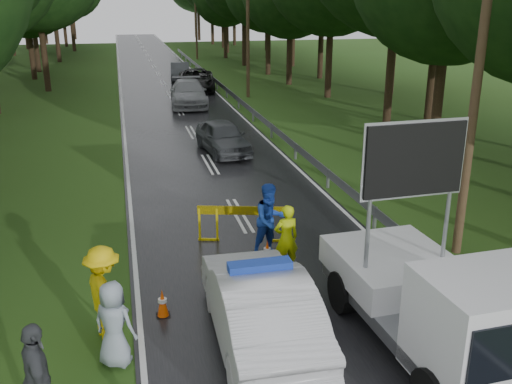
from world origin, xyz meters
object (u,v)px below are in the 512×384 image
object	(u,v)px
officer	(286,238)
queue_car_fourth	(180,71)
police_sedan	(260,307)
work_truck	(441,303)
queue_car_third	(196,80)
barrier	(243,215)
civilian	(270,220)
queue_car_second	(189,93)
queue_car_first	(223,137)

from	to	relation	value
officer	queue_car_fourth	xyz separation A→B (m)	(1.19, 35.62, -0.17)
queue_car_fourth	police_sedan	bearing A→B (deg)	-88.18
work_truck	queue_car_third	distance (m)	33.80
barrier	civilian	world-z (taller)	civilian
work_truck	queue_car_third	size ratio (longest dim) A/B	0.98
police_sedan	barrier	size ratio (longest dim) A/B	2.00
work_truck	queue_car_second	size ratio (longest dim) A/B	1.00
queue_car_second	queue_car_third	bearing A→B (deg)	81.83
work_truck	queue_car_second	xyz separation A→B (m)	(-1.36, 27.80, -0.37)
civilian	queue_car_third	bearing A→B (deg)	69.45
work_truck	queue_car_fourth	distance (m)	39.81
police_sedan	officer	xyz separation A→B (m)	(1.41, 2.97, 0.06)
civilian	police_sedan	bearing A→B (deg)	-124.29
work_truck	civilian	world-z (taller)	work_truck
queue_car_second	queue_car_third	distance (m)	6.14
civilian	queue_car_fourth	bearing A→B (deg)	70.99
civilian	queue_car_third	size ratio (longest dim) A/B	0.36
barrier	queue_car_first	size ratio (longest dim) A/B	0.60
officer	barrier	bearing A→B (deg)	-78.15
civilian	queue_car_fourth	size ratio (longest dim) A/B	0.46
barrier	queue_car_fourth	xyz separation A→B (m)	(1.85, 33.62, -0.10)
queue_car_first	queue_car_fourth	size ratio (longest dim) A/B	0.96
civilian	queue_car_third	xyz separation A→B (m)	(1.88, 28.62, -0.22)
queue_car_first	police_sedan	bearing A→B (deg)	-104.64
queue_car_first	queue_car_second	size ratio (longest dim) A/B	0.76
police_sedan	work_truck	size ratio (longest dim) A/B	0.91
barrier	queue_car_fourth	world-z (taller)	queue_car_fourth
police_sedan	barrier	bearing A→B (deg)	-97.30
barrier	civilian	size ratio (longest dim) A/B	1.25
barrier	queue_car_first	bearing A→B (deg)	98.83
civilian	queue_car_second	size ratio (longest dim) A/B	0.36
queue_car_second	queue_car_third	world-z (taller)	queue_car_second
barrier	queue_car_second	size ratio (longest dim) A/B	0.46
officer	queue_car_third	distance (m)	29.67
barrier	queue_car_second	world-z (taller)	queue_car_second
work_truck	barrier	bearing A→B (deg)	109.17
work_truck	officer	xyz separation A→B (m)	(-1.80, 4.18, -0.28)
work_truck	officer	world-z (taller)	work_truck
police_sedan	queue_car_second	size ratio (longest dim) A/B	0.91
queue_car_first	barrier	bearing A→B (deg)	-104.07
officer	police_sedan	bearing A→B (deg)	58.26
civilian	queue_car_fourth	distance (m)	34.65
work_truck	queue_car_first	xyz separation A→B (m)	(-1.29, 15.93, -0.46)
queue_car_first	queue_car_fourth	distance (m)	23.89
queue_car_first	work_truck	bearing A→B (deg)	-92.61
officer	civilian	distance (m)	1.02
queue_car_third	queue_car_first	bearing A→B (deg)	-87.28
civilian	queue_car_second	bearing A→B (deg)	71.73
police_sedan	queue_car_third	bearing A→B (deg)	-94.28
civilian	queue_car_first	xyz separation A→B (m)	(0.66, 10.74, -0.29)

